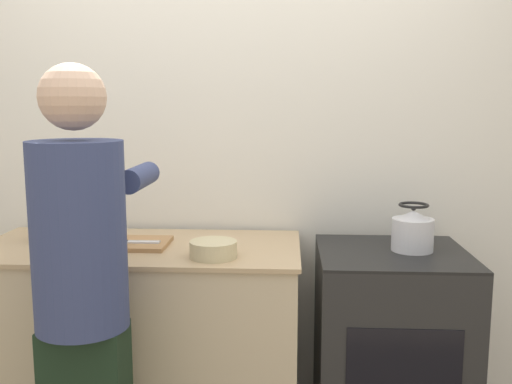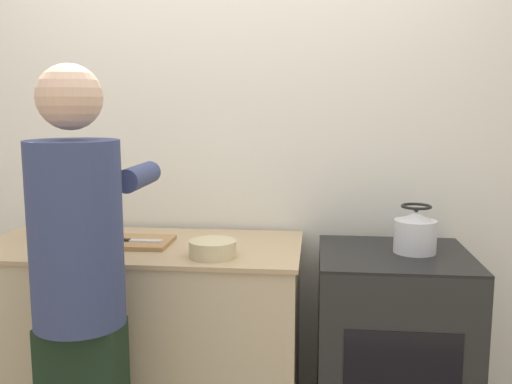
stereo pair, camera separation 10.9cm
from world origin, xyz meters
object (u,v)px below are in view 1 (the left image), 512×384
Objects in this scene: person at (83,286)px; cutting_board at (122,243)px; bowl_prep at (213,249)px; oven at (389,355)px; kettle at (413,231)px; canister_jar at (54,222)px; knife at (132,242)px.

person is 0.51m from cutting_board.
bowl_prep is (0.42, -0.17, 0.02)m from cutting_board.
person is at bearing -88.58° from cutting_board.
bowl_prep is (-0.73, -0.16, 0.49)m from oven.
cutting_board is 1.23m from kettle.
oven is at bearing -167.73° from kettle.
kettle is 1.18× the size of canister_jar.
oven is 1.31m from person.
person is 9.80× the size of canister_jar.
oven is 1.57m from canister_jar.
cutting_board is 0.34m from canister_jar.
knife reaches higher than cutting_board.
bowl_prep is at bearing -17.56° from canister_jar.
kettle is (1.21, 0.51, 0.09)m from person.
bowl_prep is at bearing -167.95° from oven.
canister_jar reaches higher than bowl_prep.
knife is 0.38m from canister_jar.
cutting_board is 1.77× the size of knife.
oven is 2.30× the size of cutting_board.
kettle reaches higher than cutting_board.
oven is 0.55× the size of person.
cutting_board is at bearing -11.05° from canister_jar.
canister_jar is (-1.47, 0.08, 0.54)m from oven.
kettle is 1.06× the size of bowl_prep.
oven is 5.42× the size of canister_jar.
canister_jar reaches higher than oven.
knife is at bearing 157.67° from bowl_prep.
bowl_prep is at bearing -167.93° from kettle.
oven is at bearing 23.67° from person.
kettle is 0.83m from bowl_prep.
canister_jar is (-0.32, 0.06, 0.08)m from cutting_board.
cutting_board is 2.11× the size of bowl_prep.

